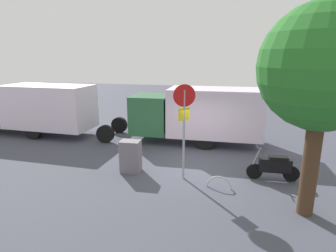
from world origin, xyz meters
TOP-DOWN VIEW (x-y plane):
  - ground_plane at (0.00, 0.00)m, footprint 60.00×60.00m
  - box_truck_near at (0.64, -3.26)m, footprint 8.17×2.51m
  - box_truck_far at (9.56, -2.72)m, footprint 8.45×2.25m
  - motorcycle at (-2.78, 0.43)m, footprint 1.81×0.55m
  - stop_sign at (0.35, 1.09)m, footprint 0.71×0.33m
  - street_tree at (-3.40, 2.49)m, footprint 3.21×3.21m
  - utility_cabinet at (2.40, 0.98)m, footprint 0.77×0.57m
  - bike_rack_hoop at (-0.96, 1.54)m, footprint 0.85×0.09m

SIDE VIEW (x-z plane):
  - ground_plane at x=0.00m, z-range 0.00..0.00m
  - bike_rack_hoop at x=-0.96m, z-range -0.43..0.43m
  - motorcycle at x=-2.78m, z-range -0.08..1.12m
  - utility_cabinet at x=2.40m, z-range 0.00..1.22m
  - box_truck_near at x=0.64m, z-range 0.18..2.94m
  - box_truck_far at x=9.56m, z-range 0.18..2.93m
  - stop_sign at x=0.35m, z-range 0.57..3.95m
  - street_tree at x=-3.40m, z-range 1.17..6.81m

